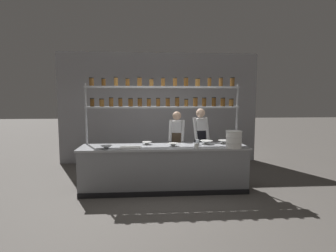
{
  "coord_description": "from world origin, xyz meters",
  "views": [
    {
      "loc": [
        -0.3,
        -5.25,
        1.88
      ],
      "look_at": [
        0.1,
        0.2,
        1.31
      ],
      "focal_mm": 28.0,
      "sensor_mm": 36.0,
      "label": 1
    }
  ],
  "objects_px": {
    "chef_center": "(200,138)",
    "prep_bowl_center_front": "(224,142)",
    "prep_bowl_center_back": "(206,142)",
    "serving_cup_by_board": "(196,146)",
    "prep_bowl_near_right": "(173,145)",
    "prep_bowl_near_left": "(147,143)",
    "prep_bowl_far_left": "(106,147)",
    "serving_cup_front": "(197,142)",
    "spice_shelf_unit": "(164,99)",
    "container_stack": "(234,139)",
    "chef_left": "(177,140)",
    "cutting_board": "(131,148)"
  },
  "relations": [
    {
      "from": "chef_center",
      "to": "prep_bowl_center_front",
      "type": "xyz_separation_m",
      "value": [
        0.41,
        -0.56,
        0.0
      ]
    },
    {
      "from": "prep_bowl_center_back",
      "to": "serving_cup_by_board",
      "type": "xyz_separation_m",
      "value": [
        -0.3,
        -0.49,
        0.01
      ]
    },
    {
      "from": "chef_center",
      "to": "prep_bowl_center_front",
      "type": "bearing_deg",
      "value": -62.58
    },
    {
      "from": "prep_bowl_near_right",
      "to": "prep_bowl_near_left",
      "type": "bearing_deg",
      "value": 156.24
    },
    {
      "from": "prep_bowl_far_left",
      "to": "serving_cup_front",
      "type": "bearing_deg",
      "value": 9.67
    },
    {
      "from": "prep_bowl_center_front",
      "to": "serving_cup_by_board",
      "type": "distance_m",
      "value": 0.87
    },
    {
      "from": "prep_bowl_near_left",
      "to": "prep_bowl_near_right",
      "type": "bearing_deg",
      "value": -23.76
    },
    {
      "from": "spice_shelf_unit",
      "to": "prep_bowl_near_right",
      "type": "distance_m",
      "value": 1.01
    },
    {
      "from": "chef_center",
      "to": "prep_bowl_far_left",
      "type": "height_order",
      "value": "chef_center"
    },
    {
      "from": "spice_shelf_unit",
      "to": "prep_bowl_center_back",
      "type": "height_order",
      "value": "spice_shelf_unit"
    },
    {
      "from": "container_stack",
      "to": "serving_cup_front",
      "type": "relative_size",
      "value": 3.19
    },
    {
      "from": "prep_bowl_near_left",
      "to": "prep_bowl_far_left",
      "type": "height_order",
      "value": "prep_bowl_far_left"
    },
    {
      "from": "chef_left",
      "to": "chef_center",
      "type": "relative_size",
      "value": 0.96
    },
    {
      "from": "prep_bowl_near_left",
      "to": "chef_center",
      "type": "bearing_deg",
      "value": 23.93
    },
    {
      "from": "prep_bowl_near_left",
      "to": "prep_bowl_center_front",
      "type": "relative_size",
      "value": 0.79
    },
    {
      "from": "container_stack",
      "to": "serving_cup_front",
      "type": "distance_m",
      "value": 0.77
    },
    {
      "from": "chef_left",
      "to": "chef_center",
      "type": "distance_m",
      "value": 0.56
    },
    {
      "from": "container_stack",
      "to": "prep_bowl_center_front",
      "type": "distance_m",
      "value": 0.54
    },
    {
      "from": "chef_left",
      "to": "cutting_board",
      "type": "bearing_deg",
      "value": -124.22
    },
    {
      "from": "chef_center",
      "to": "prep_bowl_near_right",
      "type": "distance_m",
      "value": 1.07
    },
    {
      "from": "container_stack",
      "to": "prep_bowl_near_right",
      "type": "bearing_deg",
      "value": 165.92
    },
    {
      "from": "prep_bowl_center_back",
      "to": "prep_bowl_far_left",
      "type": "xyz_separation_m",
      "value": [
        -2.04,
        -0.39,
        -0.01
      ]
    },
    {
      "from": "chef_center",
      "to": "cutting_board",
      "type": "relative_size",
      "value": 4.14
    },
    {
      "from": "prep_bowl_center_front",
      "to": "prep_bowl_near_left",
      "type": "bearing_deg",
      "value": 179.78
    },
    {
      "from": "chef_left",
      "to": "prep_bowl_center_front",
      "type": "relative_size",
      "value": 6.07
    },
    {
      "from": "prep_bowl_near_left",
      "to": "prep_bowl_center_front",
      "type": "height_order",
      "value": "prep_bowl_center_front"
    },
    {
      "from": "chef_left",
      "to": "cutting_board",
      "type": "relative_size",
      "value": 3.97
    },
    {
      "from": "container_stack",
      "to": "prep_bowl_near_left",
      "type": "height_order",
      "value": "container_stack"
    },
    {
      "from": "spice_shelf_unit",
      "to": "prep_bowl_near_left",
      "type": "height_order",
      "value": "spice_shelf_unit"
    },
    {
      "from": "cutting_board",
      "to": "chef_center",
      "type": "bearing_deg",
      "value": 31.44
    },
    {
      "from": "spice_shelf_unit",
      "to": "prep_bowl_near_left",
      "type": "distance_m",
      "value": 1.01
    },
    {
      "from": "spice_shelf_unit",
      "to": "prep_bowl_near_right",
      "type": "bearing_deg",
      "value": -63.95
    },
    {
      "from": "cutting_board",
      "to": "prep_bowl_near_left",
      "type": "height_order",
      "value": "prep_bowl_near_left"
    },
    {
      "from": "serving_cup_by_board",
      "to": "chef_left",
      "type": "bearing_deg",
      "value": 103.46
    },
    {
      "from": "prep_bowl_near_right",
      "to": "serving_cup_front",
      "type": "relative_size",
      "value": 2.06
    },
    {
      "from": "chef_left",
      "to": "prep_bowl_center_back",
      "type": "relative_size",
      "value": 5.81
    },
    {
      "from": "chef_center",
      "to": "container_stack",
      "type": "relative_size",
      "value": 4.9
    },
    {
      "from": "prep_bowl_near_left",
      "to": "prep_bowl_center_back",
      "type": "xyz_separation_m",
      "value": [
        1.27,
        -0.04,
        0.01
      ]
    },
    {
      "from": "container_stack",
      "to": "prep_bowl_near_left",
      "type": "bearing_deg",
      "value": 162.76
    },
    {
      "from": "container_stack",
      "to": "serving_cup_front",
      "type": "xyz_separation_m",
      "value": [
        -0.64,
        0.41,
        -0.12
      ]
    },
    {
      "from": "container_stack",
      "to": "serving_cup_by_board",
      "type": "distance_m",
      "value": 0.75
    },
    {
      "from": "prep_bowl_near_left",
      "to": "prep_bowl_center_back",
      "type": "height_order",
      "value": "prep_bowl_center_back"
    },
    {
      "from": "container_stack",
      "to": "prep_bowl_center_front",
      "type": "bearing_deg",
      "value": 94.35
    },
    {
      "from": "chef_left",
      "to": "prep_bowl_far_left",
      "type": "distance_m",
      "value": 1.79
    },
    {
      "from": "chef_center",
      "to": "prep_bowl_near_right",
      "type": "bearing_deg",
      "value": -140.73
    },
    {
      "from": "cutting_board",
      "to": "prep_bowl_center_front",
      "type": "distance_m",
      "value": 2.01
    },
    {
      "from": "prep_bowl_center_back",
      "to": "chef_center",
      "type": "bearing_deg",
      "value": 91.31
    },
    {
      "from": "prep_bowl_near_left",
      "to": "prep_bowl_center_front",
      "type": "distance_m",
      "value": 1.66
    },
    {
      "from": "serving_cup_by_board",
      "to": "prep_bowl_center_front",
      "type": "bearing_deg",
      "value": 36.97
    },
    {
      "from": "chef_left",
      "to": "serving_cup_by_board",
      "type": "bearing_deg",
      "value": -64.91
    }
  ]
}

